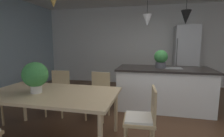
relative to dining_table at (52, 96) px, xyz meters
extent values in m
cube|color=#4C301E|center=(1.64, 0.73, -0.69)|extent=(10.00, 8.40, 0.04)
cube|color=silver|center=(1.64, 3.99, 0.68)|extent=(10.00, 0.12, 2.70)
cube|color=#D1B284|center=(0.00, 0.00, 0.04)|extent=(1.88, 1.03, 0.04)
cylinder|color=#D1B284|center=(-0.86, 0.44, -0.31)|extent=(0.06, 0.06, 0.71)
cylinder|color=#D1B284|center=(0.86, 0.44, -0.31)|extent=(0.06, 0.06, 0.71)
cylinder|color=tan|center=(-1.10, 0.18, -0.46)|extent=(0.04, 0.04, 0.41)
cube|color=tan|center=(0.42, 0.84, -0.24)|extent=(0.43, 0.43, 0.04)
cube|color=white|center=(0.42, 0.84, -0.20)|extent=(0.39, 0.39, 0.03)
cube|color=tan|center=(0.44, 1.01, -0.01)|extent=(0.38, 0.06, 0.42)
cylinder|color=tan|center=(0.58, 0.65, -0.46)|extent=(0.04, 0.04, 0.41)
cylinder|color=tan|center=(0.24, 0.68, -0.46)|extent=(0.04, 0.04, 0.41)
cylinder|color=tan|center=(0.61, 0.99, -0.46)|extent=(0.04, 0.04, 0.41)
cylinder|color=tan|center=(0.27, 1.02, -0.46)|extent=(0.04, 0.04, 0.41)
cube|color=tan|center=(-0.42, 0.84, -0.24)|extent=(0.43, 0.43, 0.04)
cube|color=white|center=(-0.42, 0.84, -0.20)|extent=(0.38, 0.38, 0.03)
cube|color=tan|center=(-0.44, 1.02, -0.01)|extent=(0.38, 0.06, 0.42)
cylinder|color=tan|center=(-0.24, 0.68, -0.46)|extent=(0.04, 0.04, 0.41)
cylinder|color=tan|center=(-0.58, 0.65, -0.46)|extent=(0.04, 0.04, 0.41)
cylinder|color=tan|center=(-0.27, 1.02, -0.46)|extent=(0.04, 0.04, 0.41)
cylinder|color=tan|center=(-0.60, 0.99, -0.46)|extent=(0.04, 0.04, 0.41)
cube|color=tan|center=(1.26, 0.00, -0.24)|extent=(0.43, 0.43, 0.04)
cube|color=white|center=(1.26, 0.00, -0.20)|extent=(0.39, 0.39, 0.03)
cube|color=tan|center=(1.44, 0.01, -0.01)|extent=(0.06, 0.38, 0.42)
cylinder|color=tan|center=(1.08, 0.16, -0.46)|extent=(0.04, 0.04, 0.41)
cylinder|color=tan|center=(1.42, 0.18, -0.46)|extent=(0.04, 0.04, 0.41)
cube|color=white|center=(1.67, 1.68, -0.23)|extent=(1.93, 0.90, 0.88)
cube|color=black|center=(1.67, 1.68, 0.21)|extent=(1.99, 0.96, 0.04)
cube|color=gray|center=(1.86, 1.68, 0.24)|extent=(0.36, 0.30, 0.01)
cube|color=silver|center=(2.46, 3.59, 0.32)|extent=(0.69, 0.64, 1.98)
cylinder|color=#4C4C4C|center=(2.15, 3.25, 0.32)|extent=(0.02, 0.02, 1.19)
cone|color=#B7B7B7|center=(1.29, 1.68, 1.25)|extent=(0.19, 0.19, 0.25)
cone|color=black|center=(2.06, 1.68, 1.29)|extent=(0.20, 0.20, 0.28)
cylinder|color=#4C4C51|center=(1.60, 1.68, 0.30)|extent=(0.22, 0.22, 0.13)
sphere|color=#387F3D|center=(1.60, 1.68, 0.48)|extent=(0.29, 0.29, 0.29)
cylinder|color=beige|center=(-0.20, -0.07, 0.12)|extent=(0.15, 0.15, 0.11)
sphere|color=#387F3D|center=(-0.20, -0.07, 0.33)|extent=(0.36, 0.36, 0.36)
camera|label=1|loc=(1.38, -2.12, 0.76)|focal=27.14mm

